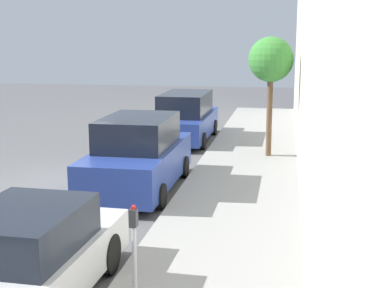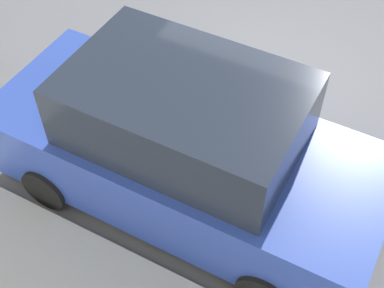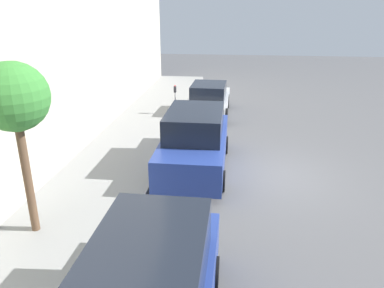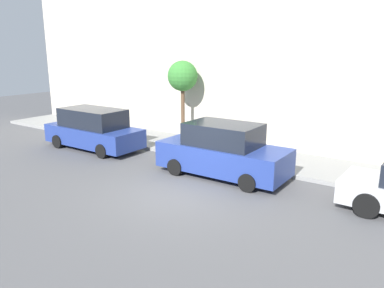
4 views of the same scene
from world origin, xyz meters
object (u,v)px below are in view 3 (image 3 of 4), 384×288
(parking_meter_near, at_px, (175,96))
(street_tree, at_px, (14,99))
(parked_sedan_nearest, at_px, (209,100))
(parked_suv_second, at_px, (195,142))

(parking_meter_near, bearing_deg, street_tree, 80.50)
(street_tree, bearing_deg, parked_sedan_nearest, -106.95)
(parked_suv_second, bearing_deg, street_tree, 52.03)
(parked_suv_second, bearing_deg, parked_sedan_nearest, -89.70)
(parked_sedan_nearest, distance_m, street_tree, 11.42)
(parked_suv_second, xyz_separation_m, street_tree, (3.28, 4.20, 2.33))
(parked_sedan_nearest, relative_size, street_tree, 1.17)
(parked_suv_second, height_order, parking_meter_near, parked_suv_second)
(parked_sedan_nearest, relative_size, parked_suv_second, 0.95)
(parked_suv_second, xyz_separation_m, parking_meter_near, (1.59, -5.90, 0.07))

